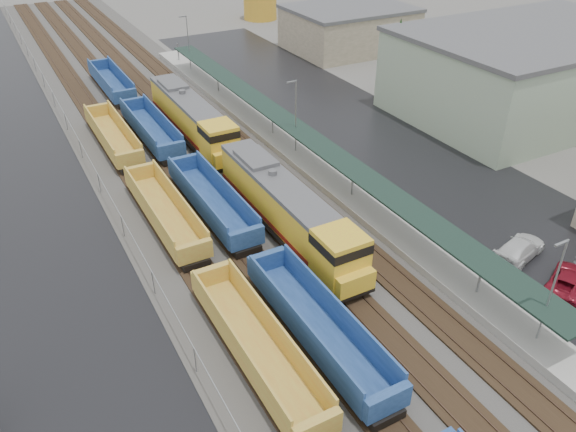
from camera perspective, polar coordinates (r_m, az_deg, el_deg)
name	(u,v)px	position (r m, az deg, el deg)	size (l,w,h in m)	color
ballast_strip	(173,139)	(62.18, -11.58, 7.65)	(20.00, 160.00, 0.08)	#302D2B
trackbed	(173,138)	(62.13, -11.59, 7.75)	(14.60, 160.00, 0.22)	black
west_parking_lot	(25,171)	(60.16, -25.18, 4.20)	(10.00, 160.00, 0.02)	black
east_commuter_lot	(372,138)	(61.94, 8.53, 7.83)	(16.00, 100.00, 0.02)	black
station_platform	(296,150)	(56.84, 0.77, 6.69)	(3.00, 80.00, 8.00)	#9E9B93
chainlink_fence	(83,150)	(58.41, -20.10, 6.33)	(0.08, 160.04, 2.02)	gray
industrial_buildings	(533,84)	(70.32, 23.63, 12.22)	(32.52, 75.30, 9.50)	gray
tree_east	(398,49)	(70.98, 11.13, 16.33)	(4.40, 4.40, 10.00)	#332316
locomotive_lead	(289,211)	(43.38, 0.11, 0.52)	(3.07, 20.24, 4.58)	black
locomotive_trail	(193,119)	(60.66, -9.63, 9.70)	(3.07, 20.24, 4.58)	black
well_string_yellow	(256,345)	(33.90, -3.26, -12.99)	(2.74, 82.56, 2.43)	#C58B36
well_string_blue	(257,254)	(40.79, -3.21, -3.88)	(2.84, 100.10, 2.52)	navy
storage_tank	(260,2)	(113.03, -2.86, 20.91)	(6.24, 6.24, 6.24)	gold
parked_car_east_b	(569,281)	(43.69, 26.62, -5.91)	(5.10, 2.35, 1.42)	maroon
parked_car_east_c	(519,249)	(45.46, 22.46, -3.11)	(5.33, 2.17, 1.55)	silver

